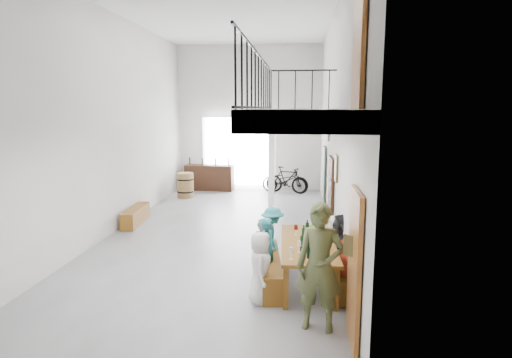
# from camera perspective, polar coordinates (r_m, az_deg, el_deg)

# --- Properties ---
(floor) EXTENTS (12.00, 12.00, 0.00)m
(floor) POSITION_cam_1_polar(r_m,az_deg,el_deg) (11.01, -4.64, -7.17)
(floor) COLOR slate
(floor) RESTS_ON ground
(room_walls) EXTENTS (12.00, 12.00, 12.00)m
(room_walls) POSITION_cam_1_polar(r_m,az_deg,el_deg) (10.56, -4.90, 11.64)
(room_walls) COLOR white
(room_walls) RESTS_ON ground
(gateway_portal) EXTENTS (2.80, 0.08, 2.80)m
(gateway_portal) POSITION_cam_1_polar(r_m,az_deg,el_deg) (16.57, -2.32, 3.39)
(gateway_portal) COLOR white
(gateway_portal) RESTS_ON ground
(right_wall_decor) EXTENTS (0.07, 8.28, 5.07)m
(right_wall_decor) POSITION_cam_1_polar(r_m,az_deg,el_deg) (8.65, 10.74, -0.04)
(right_wall_decor) COLOR brown
(right_wall_decor) RESTS_ON ground
(balcony) EXTENTS (1.52, 5.62, 4.00)m
(balcony) POSITION_cam_1_polar(r_m,az_deg,el_deg) (7.24, 6.10, 7.97)
(balcony) COLOR white
(balcony) RESTS_ON ground
(tasting_table) EXTENTS (1.03, 2.33, 0.79)m
(tasting_table) POSITION_cam_1_polar(r_m,az_deg,el_deg) (7.74, 6.94, -8.97)
(tasting_table) COLOR brown
(tasting_table) RESTS_ON ground
(bench_inner) EXTENTS (0.55, 2.09, 0.48)m
(bench_inner) POSITION_cam_1_polar(r_m,az_deg,el_deg) (7.97, 1.96, -11.92)
(bench_inner) COLOR brown
(bench_inner) RESTS_ON ground
(bench_wall) EXTENTS (0.42, 1.92, 0.44)m
(bench_wall) POSITION_cam_1_polar(r_m,az_deg,el_deg) (7.99, 10.09, -12.16)
(bench_wall) COLOR brown
(bench_wall) RESTS_ON ground
(tableware) EXTENTS (0.47, 1.39, 0.35)m
(tableware) POSITION_cam_1_polar(r_m,az_deg,el_deg) (7.46, 6.65, -7.78)
(tableware) COLOR black
(tableware) RESTS_ON tasting_table
(side_bench) EXTENTS (0.46, 1.61, 0.45)m
(side_bench) POSITION_cam_1_polar(r_m,az_deg,el_deg) (12.23, -15.73, -4.73)
(side_bench) COLOR brown
(side_bench) RESTS_ON ground
(oak_barrel) EXTENTS (0.60, 0.60, 0.88)m
(oak_barrel) POSITION_cam_1_polar(r_m,az_deg,el_deg) (15.36, -9.40, -0.82)
(oak_barrel) COLOR olive
(oak_barrel) RESTS_ON ground
(serving_counter) EXTENTS (1.88, 0.64, 0.98)m
(serving_counter) POSITION_cam_1_polar(r_m,az_deg,el_deg) (16.60, -6.22, 0.18)
(serving_counter) COLOR black
(serving_counter) RESTS_ON ground
(counter_bottles) EXTENTS (1.61, 0.18, 0.28)m
(counter_bottles) POSITION_cam_1_polar(r_m,az_deg,el_deg) (16.50, -6.28, 2.33)
(counter_bottles) COLOR black
(counter_bottles) RESTS_ON serving_counter
(guest_left_a) EXTENTS (0.41, 0.60, 1.19)m
(guest_left_a) POSITION_cam_1_polar(r_m,az_deg,el_deg) (7.05, 0.56, -11.72)
(guest_left_a) COLOR white
(guest_left_a) RESTS_ON ground
(guest_left_b) EXTENTS (0.41, 0.52, 1.26)m
(guest_left_b) POSITION_cam_1_polar(r_m,az_deg,el_deg) (7.62, 1.62, -9.80)
(guest_left_b) COLOR #226871
(guest_left_b) RESTS_ON ground
(guest_left_c) EXTENTS (0.44, 0.55, 1.10)m
(guest_left_c) POSITION_cam_1_polar(r_m,az_deg,el_deg) (8.23, 1.11, -8.93)
(guest_left_c) COLOR white
(guest_left_c) RESTS_ON ground
(guest_left_d) EXTENTS (0.61, 0.87, 1.23)m
(guest_left_d) POSITION_cam_1_polar(r_m,az_deg,el_deg) (8.56, 2.20, -7.75)
(guest_left_d) COLOR #226871
(guest_left_d) RESTS_ON ground
(guest_right_a) EXTENTS (0.41, 0.67, 1.06)m
(guest_right_a) POSITION_cam_1_polar(r_m,az_deg,el_deg) (7.30, 11.77, -11.73)
(guest_right_a) COLOR #BB3A20
(guest_right_a) RESTS_ON ground
(guest_right_b) EXTENTS (0.61, 1.24, 1.28)m
(guest_right_b) POSITION_cam_1_polar(r_m,az_deg,el_deg) (7.98, 11.33, -9.01)
(guest_right_b) COLOR black
(guest_right_b) RESTS_ON ground
(guest_right_c) EXTENTS (0.53, 0.63, 1.11)m
(guest_right_c) POSITION_cam_1_polar(r_m,az_deg,el_deg) (8.49, 10.29, -8.44)
(guest_right_c) COLOR white
(guest_right_c) RESTS_ON ground
(host_standing) EXTENTS (0.75, 0.56, 1.85)m
(host_standing) POSITION_cam_1_polar(r_m,az_deg,el_deg) (6.21, 8.51, -11.55)
(host_standing) COLOR #454D2B
(host_standing) RESTS_ON ground
(potted_plant) EXTENTS (0.43, 0.38, 0.47)m
(potted_plant) POSITION_cam_1_polar(r_m,az_deg,el_deg) (11.29, 8.23, -5.59)
(potted_plant) COLOR #174B14
(potted_plant) RESTS_ON ground
(bicycle_near) EXTENTS (1.81, 0.95, 0.90)m
(bicycle_near) POSITION_cam_1_polar(r_m,az_deg,el_deg) (16.06, 3.81, -0.23)
(bicycle_near) COLOR black
(bicycle_near) RESTS_ON ground
(bicycle_far) EXTENTS (1.72, 0.90, 0.99)m
(bicycle_far) POSITION_cam_1_polar(r_m,az_deg,el_deg) (15.99, 4.15, -0.12)
(bicycle_far) COLOR black
(bicycle_far) RESTS_ON ground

